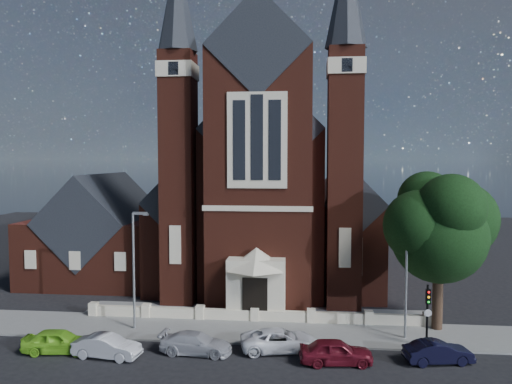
# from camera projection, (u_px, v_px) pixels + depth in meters

# --- Properties ---
(ground) EXTENTS (120.00, 120.00, 0.00)m
(ground) POSITION_uv_depth(u_px,v_px,m) (265.00, 291.00, 44.10)
(ground) COLOR black
(ground) RESTS_ON ground
(pavement_strip) EXTENTS (60.00, 5.00, 0.12)m
(pavement_strip) POSITION_uv_depth(u_px,v_px,m) (252.00, 331.00, 33.68)
(pavement_strip) COLOR slate
(pavement_strip) RESTS_ON ground
(forecourt_paving) EXTENTS (26.00, 3.00, 0.14)m
(forecourt_paving) POSITION_uv_depth(u_px,v_px,m) (258.00, 313.00, 37.65)
(forecourt_paving) COLOR slate
(forecourt_paving) RESTS_ON ground
(forecourt_wall) EXTENTS (24.00, 0.40, 0.90)m
(forecourt_wall) POSITION_uv_depth(u_px,v_px,m) (255.00, 322.00, 35.66)
(forecourt_wall) COLOR beige
(forecourt_wall) RESTS_ON ground
(church) EXTENTS (20.01, 34.90, 29.20)m
(church) POSITION_uv_depth(u_px,v_px,m) (271.00, 193.00, 51.44)
(church) COLOR #532116
(church) RESTS_ON ground
(parish_hall) EXTENTS (12.00, 12.20, 10.24)m
(parish_hall) POSITION_uv_depth(u_px,v_px,m) (104.00, 238.00, 48.43)
(parish_hall) COLOR #532116
(parish_hall) RESTS_ON ground
(street_tree) EXTENTS (6.40, 6.60, 10.70)m
(street_tree) POSITION_uv_depth(u_px,v_px,m) (442.00, 229.00, 33.15)
(street_tree) COLOR black
(street_tree) RESTS_ON ground
(street_lamp_left) EXTENTS (1.16, 0.22, 8.09)m
(street_lamp_left) POSITION_uv_depth(u_px,v_px,m) (135.00, 263.00, 33.67)
(street_lamp_left) COLOR gray
(street_lamp_left) RESTS_ON ground
(street_lamp_right) EXTENTS (1.16, 0.22, 8.09)m
(street_lamp_right) POSITION_uv_depth(u_px,v_px,m) (408.00, 269.00, 31.86)
(street_lamp_right) COLOR gray
(street_lamp_right) RESTS_ON ground
(traffic_signal) EXTENTS (0.28, 0.42, 4.00)m
(traffic_signal) POSITION_uv_depth(u_px,v_px,m) (428.00, 308.00, 30.34)
(traffic_signal) COLOR black
(traffic_signal) RESTS_ON ground
(car_lime_van) EXTENTS (4.31, 2.11, 1.42)m
(car_lime_van) POSITION_uv_depth(u_px,v_px,m) (58.00, 341.00, 29.95)
(car_lime_van) COLOR #80D22A
(car_lime_van) RESTS_ON ground
(car_silver_a) EXTENTS (4.14, 1.88, 1.32)m
(car_silver_a) POSITION_uv_depth(u_px,v_px,m) (107.00, 346.00, 29.22)
(car_silver_a) COLOR #B0B2B8
(car_silver_a) RESTS_ON ground
(car_silver_b) EXTENTS (4.46, 2.08, 1.26)m
(car_silver_b) POSITION_uv_depth(u_px,v_px,m) (196.00, 343.00, 29.80)
(car_silver_b) COLOR #B1B2BA
(car_silver_b) RESTS_ON ground
(car_white_suv) EXTENTS (5.11, 3.11, 1.32)m
(car_white_suv) POSITION_uv_depth(u_px,v_px,m) (280.00, 340.00, 30.22)
(car_white_suv) COLOR white
(car_white_suv) RESTS_ON ground
(car_dark_red) EXTENTS (4.30, 2.05, 1.42)m
(car_dark_red) POSITION_uv_depth(u_px,v_px,m) (336.00, 352.00, 28.29)
(car_dark_red) COLOR maroon
(car_dark_red) RESTS_ON ground
(car_navy) EXTENTS (4.05, 2.05, 1.27)m
(car_navy) POSITION_uv_depth(u_px,v_px,m) (438.00, 352.00, 28.41)
(car_navy) COLOR black
(car_navy) RESTS_ON ground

